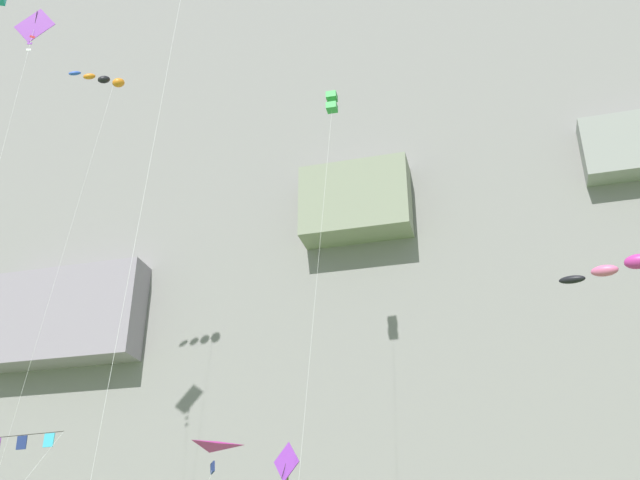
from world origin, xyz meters
The scene contains 6 objects.
cliff_face centered at (-0.03, 52.58, 36.41)m, with size 180.00×23.36×72.87m.
kite_windsock_far_left centered at (-13.43, 26.47, 34.43)m, with size 3.64×2.69×35.19m.
kite_diamond_upper_mid centered at (-14.85, 20.88, 33.56)m, with size 2.24×1.58×35.68m.
kite_diamond_low_left centered at (-0.99, 28.01, 9.88)m, with size 3.34×6.57×11.15m.
kite_delta_high_center centered at (-3.37, 24.26, 9.30)m, with size 2.39×2.49×9.56m.
kite_box_far_right centered at (1.08, 29.21, 31.71)m, with size 1.50×5.14×32.61m.
Camera 1 is at (9.75, -6.05, 3.85)m, focal length 40.81 mm.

